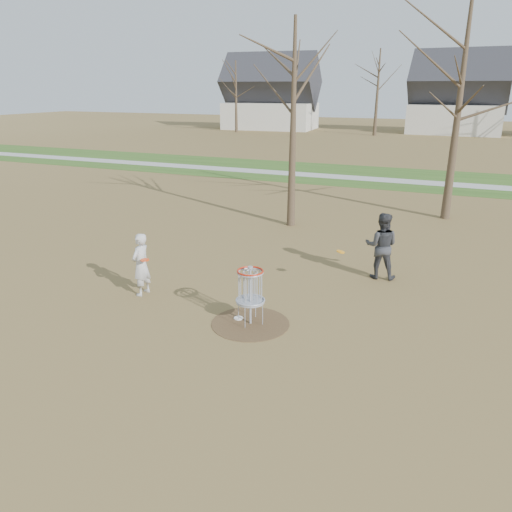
# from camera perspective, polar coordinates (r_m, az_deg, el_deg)

# --- Properties ---
(ground) EXTENTS (160.00, 160.00, 0.00)m
(ground) POSITION_cam_1_polar(r_m,az_deg,el_deg) (11.52, -0.64, -7.73)
(ground) COLOR brown
(ground) RESTS_ON ground
(green_band) EXTENTS (160.00, 8.00, 0.01)m
(green_band) POSITION_cam_1_polar(r_m,az_deg,el_deg) (31.14, 15.26, 8.64)
(green_band) COLOR #2D5119
(green_band) RESTS_ON ground
(footpath) EXTENTS (160.00, 1.50, 0.01)m
(footpath) POSITION_cam_1_polar(r_m,az_deg,el_deg) (30.16, 14.97, 8.37)
(footpath) COLOR #9E9E99
(footpath) RESTS_ON green_band
(dirt_circle) EXTENTS (1.80, 1.80, 0.01)m
(dirt_circle) POSITION_cam_1_polar(r_m,az_deg,el_deg) (11.52, -0.64, -7.70)
(dirt_circle) COLOR #47331E
(dirt_circle) RESTS_ON ground
(player_standing) EXTENTS (0.41, 0.61, 1.64)m
(player_standing) POSITION_cam_1_polar(r_m,az_deg,el_deg) (13.12, -13.01, -0.95)
(player_standing) COLOR silver
(player_standing) RESTS_ON ground
(player_throwing) EXTENTS (0.99, 0.81, 1.88)m
(player_throwing) POSITION_cam_1_polar(r_m,az_deg,el_deg) (14.32, 14.14, 1.13)
(player_throwing) COLOR #333438
(player_throwing) RESTS_ON ground
(disc_grounded) EXTENTS (0.22, 0.22, 0.02)m
(disc_grounded) POSITION_cam_1_polar(r_m,az_deg,el_deg) (11.74, -2.01, -7.11)
(disc_grounded) COLOR white
(disc_grounded) RESTS_ON dirt_circle
(discs_in_play) EXTENTS (4.59, 2.69, 0.08)m
(discs_in_play) POSITION_cam_1_polar(r_m,az_deg,el_deg) (12.72, -0.77, 0.05)
(discs_in_play) COLOR orange
(discs_in_play) RESTS_ON ground
(disc_golf_basket) EXTENTS (0.64, 0.64, 1.35)m
(disc_golf_basket) POSITION_cam_1_polar(r_m,az_deg,el_deg) (11.14, -0.66, -3.52)
(disc_golf_basket) COLOR #9EA3AD
(disc_golf_basket) RESTS_ON ground
(bare_trees) EXTENTS (52.62, 44.98, 9.00)m
(bare_trees) POSITION_cam_1_polar(r_m,az_deg,el_deg) (45.28, 21.13, 17.86)
(bare_trees) COLOR #382B1E
(bare_trees) RESTS_ON ground
(houses_row) EXTENTS (56.51, 10.01, 7.26)m
(houses_row) POSITION_cam_1_polar(r_m,az_deg,el_deg) (62.01, 24.17, 15.73)
(houses_row) COLOR silver
(houses_row) RESTS_ON ground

